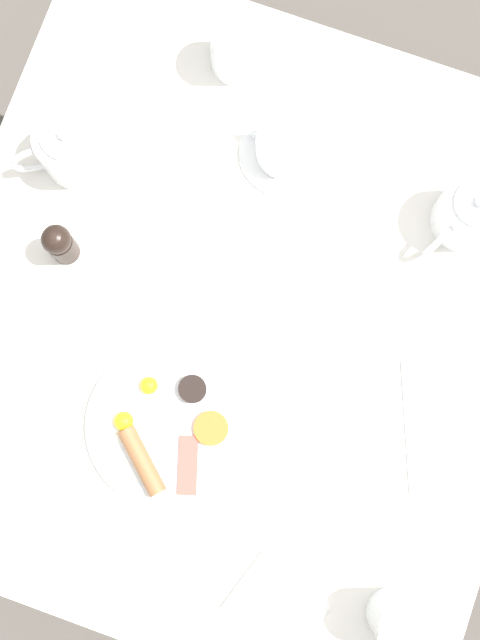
{
  "coord_description": "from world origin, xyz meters",
  "views": [
    {
      "loc": [
        0.2,
        0.07,
        2.19
      ],
      "look_at": [
        0.0,
        0.0,
        0.78
      ],
      "focal_mm": 50.0,
      "sensor_mm": 36.0,
      "label": 1
    }
  ],
  "objects_px": {
    "teacup_with_saucer_left": "(283,149)",
    "teapot_near": "(469,213)",
    "breakfast_plate": "(165,426)",
    "wine_glass_spare": "(234,48)",
    "napkin_folded": "(275,608)",
    "pepper_grinder": "(60,244)",
    "knife_by_plate": "(409,425)",
    "water_glass_tall": "(399,622)",
    "fork_by_plate": "(312,308)",
    "spoon_for_tea": "(201,214)",
    "teapot_far": "(70,149)"
  },
  "relations": [
    {
      "from": "breakfast_plate",
      "to": "pepper_grinder",
      "type": "relative_size",
      "value": 2.43
    },
    {
      "from": "wine_glass_spare",
      "to": "knife_by_plate",
      "type": "xyz_separation_m",
      "value": [
        0.48,
        0.47,
        -0.06
      ]
    },
    {
      "from": "breakfast_plate",
      "to": "napkin_folded",
      "type": "bearing_deg",
      "value": 51.38
    },
    {
      "from": "teapot_far",
      "to": "breakfast_plate",
      "type": "bearing_deg",
      "value": -87.94
    },
    {
      "from": "breakfast_plate",
      "to": "knife_by_plate",
      "type": "bearing_deg",
      "value": 109.83
    },
    {
      "from": "teapot_far",
      "to": "wine_glass_spare",
      "type": "bearing_deg",
      "value": 15.3
    },
    {
      "from": "water_glass_tall",
      "to": "pepper_grinder",
      "type": "height_order",
      "value": "water_glass_tall"
    },
    {
      "from": "teacup_with_saucer_left",
      "to": "spoon_for_tea",
      "type": "bearing_deg",
      "value": -32.91
    },
    {
      "from": "teapot_far",
      "to": "spoon_for_tea",
      "type": "distance_m",
      "value": 0.24
    },
    {
      "from": "wine_glass_spare",
      "to": "pepper_grinder",
      "type": "relative_size",
      "value": 1.11
    },
    {
      "from": "teacup_with_saucer_left",
      "to": "fork_by_plate",
      "type": "bearing_deg",
      "value": 29.77
    },
    {
      "from": "pepper_grinder",
      "to": "napkin_folded",
      "type": "xyz_separation_m",
      "value": [
        0.42,
        0.51,
        -0.05
      ]
    },
    {
      "from": "knife_by_plate",
      "to": "fork_by_plate",
      "type": "bearing_deg",
      "value": -121.45
    },
    {
      "from": "teapot_far",
      "to": "water_glass_tall",
      "type": "height_order",
      "value": "water_glass_tall"
    },
    {
      "from": "breakfast_plate",
      "to": "wine_glass_spare",
      "type": "xyz_separation_m",
      "value": [
        -0.62,
        -0.1,
        0.05
      ]
    },
    {
      "from": "pepper_grinder",
      "to": "spoon_for_tea",
      "type": "relative_size",
      "value": 0.72
    },
    {
      "from": "knife_by_plate",
      "to": "teapot_far",
      "type": "bearing_deg",
      "value": -109.42
    },
    {
      "from": "napkin_folded",
      "to": "spoon_for_tea",
      "type": "bearing_deg",
      "value": -149.65
    },
    {
      "from": "wine_glass_spare",
      "to": "knife_by_plate",
      "type": "bearing_deg",
      "value": 44.14
    },
    {
      "from": "teapot_near",
      "to": "breakfast_plate",
      "type": "bearing_deg",
      "value": 171.99
    },
    {
      "from": "teacup_with_saucer_left",
      "to": "water_glass_tall",
      "type": "height_order",
      "value": "water_glass_tall"
    },
    {
      "from": "spoon_for_tea",
      "to": "water_glass_tall",
      "type": "bearing_deg",
      "value": 44.72
    },
    {
      "from": "wine_glass_spare",
      "to": "pepper_grinder",
      "type": "distance_m",
      "value": 0.43
    },
    {
      "from": "teacup_with_saucer_left",
      "to": "water_glass_tall",
      "type": "xyz_separation_m",
      "value": [
        0.65,
        0.4,
        0.04
      ]
    },
    {
      "from": "breakfast_plate",
      "to": "napkin_folded",
      "type": "distance_m",
      "value": 0.33
    },
    {
      "from": "water_glass_tall",
      "to": "wine_glass_spare",
      "type": "height_order",
      "value": "water_glass_tall"
    },
    {
      "from": "fork_by_plate",
      "to": "knife_by_plate",
      "type": "bearing_deg",
      "value": 58.55
    },
    {
      "from": "teapot_near",
      "to": "knife_by_plate",
      "type": "bearing_deg",
      "value": -148.57
    },
    {
      "from": "teapot_near",
      "to": "pepper_grinder",
      "type": "xyz_separation_m",
      "value": [
        0.27,
        -0.6,
        0.0
      ]
    },
    {
      "from": "wine_glass_spare",
      "to": "napkin_folded",
      "type": "height_order",
      "value": "wine_glass_spare"
    },
    {
      "from": "pepper_grinder",
      "to": "fork_by_plate",
      "type": "distance_m",
      "value": 0.42
    },
    {
      "from": "pepper_grinder",
      "to": "knife_by_plate",
      "type": "bearing_deg",
      "value": 82.51
    },
    {
      "from": "napkin_folded",
      "to": "knife_by_plate",
      "type": "bearing_deg",
      "value": 162.08
    },
    {
      "from": "water_glass_tall",
      "to": "fork_by_plate",
      "type": "height_order",
      "value": "water_glass_tall"
    },
    {
      "from": "pepper_grinder",
      "to": "teacup_with_saucer_left",
      "type": "bearing_deg",
      "value": 134.66
    },
    {
      "from": "wine_glass_spare",
      "to": "fork_by_plate",
      "type": "height_order",
      "value": "wine_glass_spare"
    },
    {
      "from": "wine_glass_spare",
      "to": "pepper_grinder",
      "type": "height_order",
      "value": "wine_glass_spare"
    },
    {
      "from": "breakfast_plate",
      "to": "fork_by_plate",
      "type": "relative_size",
      "value": 1.53
    },
    {
      "from": "pepper_grinder",
      "to": "wine_glass_spare",
      "type": "bearing_deg",
      "value": 159.36
    },
    {
      "from": "breakfast_plate",
      "to": "teacup_with_saucer_left",
      "type": "relative_size",
      "value": 1.8
    },
    {
      "from": "wine_glass_spare",
      "to": "spoon_for_tea",
      "type": "relative_size",
      "value": 0.8
    },
    {
      "from": "teacup_with_saucer_left",
      "to": "teapot_near",
      "type": "bearing_deg",
      "value": 87.94
    },
    {
      "from": "teacup_with_saucer_left",
      "to": "knife_by_plate",
      "type": "xyz_separation_m",
      "value": [
        0.36,
        0.34,
        -0.03
      ]
    },
    {
      "from": "teapot_near",
      "to": "wine_glass_spare",
      "type": "distance_m",
      "value": 0.47
    },
    {
      "from": "water_glass_tall",
      "to": "wine_glass_spare",
      "type": "xyz_separation_m",
      "value": [
        -0.77,
        -0.53,
        -0.01
      ]
    },
    {
      "from": "teapot_far",
      "to": "fork_by_plate",
      "type": "bearing_deg",
      "value": -50.07
    },
    {
      "from": "teapot_near",
      "to": "water_glass_tall",
      "type": "xyz_separation_m",
      "value": [
        0.63,
        0.09,
        0.01
      ]
    },
    {
      "from": "pepper_grinder",
      "to": "napkin_folded",
      "type": "bearing_deg",
      "value": 50.61
    },
    {
      "from": "wine_glass_spare",
      "to": "fork_by_plate",
      "type": "distance_m",
      "value": 0.45
    },
    {
      "from": "teapot_near",
      "to": "knife_by_plate",
      "type": "relative_size",
      "value": 0.84
    }
  ]
}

